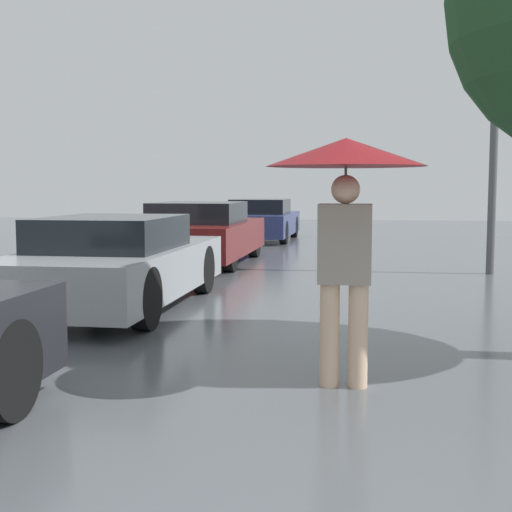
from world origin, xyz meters
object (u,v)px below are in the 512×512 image
Objects in this scene: pedestrian at (346,183)px; parked_car_third at (201,234)px; parked_car_farthest at (261,221)px; parked_car_second at (117,263)px; street_lamp at (495,113)px.

parked_car_third is (-3.01, 8.04, -0.93)m from pedestrian.
parked_car_third is 1.04× the size of parked_car_farthest.
parked_car_farthest reaches higher than parked_car_second.
parked_car_third is at bearing 91.88° from parked_car_second.
parked_car_third is 5.67m from street_lamp.
parked_car_farthest is at bearing 125.98° from street_lamp.
street_lamp is at bearing 39.62° from parked_car_second.
parked_car_third is 0.95× the size of street_lamp.
parked_car_farthest is 0.91× the size of street_lamp.
street_lamp reaches higher than parked_car_third.
parked_car_farthest is 8.64m from street_lamp.
street_lamp is (5.19, -0.87, 2.11)m from parked_car_third.
pedestrian is 0.41× the size of street_lamp.
street_lamp is (5.03, 4.16, 2.13)m from parked_car_second.
parked_car_second is at bearing -88.12° from parked_car_third.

